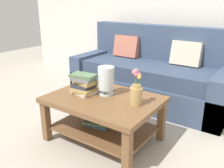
{
  "coord_description": "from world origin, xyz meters",
  "views": [
    {
      "loc": [
        1.37,
        -2.15,
        1.41
      ],
      "look_at": [
        0.01,
        -0.17,
        0.58
      ],
      "focal_mm": 39.18,
      "sensor_mm": 36.0,
      "label": 1
    }
  ],
  "objects_px": {
    "coffee_table": "(103,110)",
    "glass_hurricane_vase": "(106,79)",
    "couch": "(150,76)",
    "flower_pitcher": "(136,92)",
    "book_stack_main": "(84,84)"
  },
  "relations": [
    {
      "from": "couch",
      "to": "glass_hurricane_vase",
      "type": "distance_m",
      "value": 1.22
    },
    {
      "from": "couch",
      "to": "glass_hurricane_vase",
      "type": "xyz_separation_m",
      "value": [
        0.07,
        -1.19,
        0.28
      ]
    },
    {
      "from": "coffee_table",
      "to": "glass_hurricane_vase",
      "type": "relative_size",
      "value": 3.71
    },
    {
      "from": "couch",
      "to": "coffee_table",
      "type": "bearing_deg",
      "value": -85.84
    },
    {
      "from": "flower_pitcher",
      "to": "glass_hurricane_vase",
      "type": "bearing_deg",
      "value": 172.86
    },
    {
      "from": "couch",
      "to": "coffee_table",
      "type": "relative_size",
      "value": 2.02
    },
    {
      "from": "coffee_table",
      "to": "flower_pitcher",
      "type": "bearing_deg",
      "value": 5.64
    },
    {
      "from": "couch",
      "to": "flower_pitcher",
      "type": "height_order",
      "value": "couch"
    },
    {
      "from": "couch",
      "to": "flower_pitcher",
      "type": "bearing_deg",
      "value": -70.06
    },
    {
      "from": "coffee_table",
      "to": "glass_hurricane_vase",
      "type": "height_order",
      "value": "glass_hurricane_vase"
    },
    {
      "from": "book_stack_main",
      "to": "glass_hurricane_vase",
      "type": "height_order",
      "value": "glass_hurricane_vase"
    },
    {
      "from": "flower_pitcher",
      "to": "book_stack_main",
      "type": "bearing_deg",
      "value": -175.4
    },
    {
      "from": "book_stack_main",
      "to": "glass_hurricane_vase",
      "type": "xyz_separation_m",
      "value": [
        0.22,
        0.09,
        0.07
      ]
    },
    {
      "from": "couch",
      "to": "glass_hurricane_vase",
      "type": "relative_size",
      "value": 7.48
    },
    {
      "from": "couch",
      "to": "book_stack_main",
      "type": "height_order",
      "value": "couch"
    }
  ]
}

